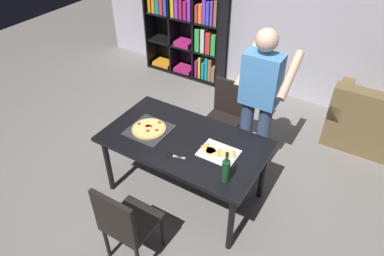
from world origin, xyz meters
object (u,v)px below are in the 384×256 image
object	(u,v)px
kitchen_scissors	(172,156)
pepperoni_pizza_on_tray	(149,129)
dining_table	(184,146)
chair_far_side	(226,113)
chair_near_camera	(125,222)
person_serving_pizza	(259,98)
bookshelf	(187,16)
wine_bottle	(226,170)

from	to	relation	value
kitchen_scissors	pepperoni_pizza_on_tray	bearing A→B (deg)	154.23
dining_table	chair_far_side	size ratio (longest dim) A/B	1.80
chair_near_camera	person_serving_pizza	distance (m)	1.80
pepperoni_pizza_on_tray	bookshelf	bearing A→B (deg)	113.43
person_serving_pizza	kitchen_scissors	size ratio (longest dim) A/B	8.82
bookshelf	person_serving_pizza	distance (m)	2.52
chair_near_camera	pepperoni_pizza_on_tray	size ratio (longest dim) A/B	2.19
bookshelf	wine_bottle	distance (m)	3.35
bookshelf	wine_bottle	xyz separation A→B (m)	(2.04, -2.65, -0.13)
chair_far_side	pepperoni_pizza_on_tray	size ratio (longest dim) A/B	2.19
dining_table	kitchen_scissors	distance (m)	0.27
bookshelf	chair_far_side	bearing A→B (deg)	-44.69
bookshelf	wine_bottle	bearing A→B (deg)	-52.46
person_serving_pizza	wine_bottle	xyz separation A→B (m)	(0.13, -1.01, -0.13)
chair_near_camera	wine_bottle	bearing A→B (deg)	48.18
dining_table	bookshelf	xyz separation A→B (m)	(-1.44, 2.37, 0.32)
bookshelf	person_serving_pizza	size ratio (longest dim) A/B	1.11
chair_far_side	person_serving_pizza	size ratio (longest dim) A/B	0.51
wine_bottle	dining_table	bearing A→B (deg)	154.85
dining_table	chair_near_camera	world-z (taller)	chair_near_camera
chair_far_side	wine_bottle	xyz separation A→B (m)	(0.60, -1.23, 0.36)
dining_table	kitchen_scissors	size ratio (longest dim) A/B	8.19
dining_table	person_serving_pizza	xyz separation A→B (m)	(0.47, 0.73, 0.32)
pepperoni_pizza_on_tray	kitchen_scissors	world-z (taller)	pepperoni_pizza_on_tray
dining_table	wine_bottle	size ratio (longest dim) A/B	5.14
person_serving_pizza	wine_bottle	size ratio (longest dim) A/B	5.54
pepperoni_pizza_on_tray	kitchen_scissors	size ratio (longest dim) A/B	2.08
chair_near_camera	bookshelf	world-z (taller)	bookshelf
bookshelf	kitchen_scissors	distance (m)	3.03
bookshelf	wine_bottle	world-z (taller)	bookshelf
bookshelf	dining_table	bearing A→B (deg)	-58.70
dining_table	chair_far_side	world-z (taller)	chair_far_side
chair_near_camera	chair_far_side	distance (m)	1.89
chair_far_side	bookshelf	xyz separation A→B (m)	(-1.44, 1.43, 0.49)
person_serving_pizza	dining_table	bearing A→B (deg)	-122.69
bookshelf	kitchen_scissors	size ratio (longest dim) A/B	9.83
chair_far_side	kitchen_scissors	world-z (taller)	chair_far_side
kitchen_scissors	chair_far_side	bearing A→B (deg)	91.40
person_serving_pizza	pepperoni_pizza_on_tray	xyz separation A→B (m)	(-0.86, -0.78, -0.23)
person_serving_pizza	kitchen_scissors	distance (m)	1.11
dining_table	bookshelf	world-z (taller)	bookshelf
chair_near_camera	chair_far_side	world-z (taller)	same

